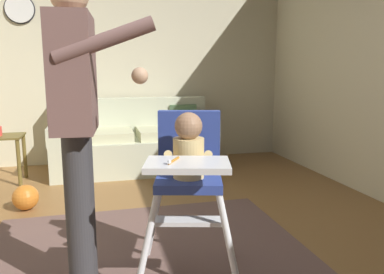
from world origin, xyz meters
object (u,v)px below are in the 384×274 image
(toy_ball_second, at_px, (26,197))
(side_table, at_px, (4,148))
(couch, at_px, (135,142))
(high_chair, at_px, (189,164))
(wall_clock, at_px, (20,9))
(adult_standing, at_px, (77,121))

(toy_ball_second, xyz_separation_m, side_table, (-0.35, 0.91, 0.27))
(couch, relative_size, toy_ball_second, 8.65)
(couch, bearing_deg, toy_ball_second, -42.64)
(high_chair, bearing_deg, wall_clock, -141.85)
(high_chair, distance_m, toy_ball_second, 1.90)
(toy_ball_second, bearing_deg, wall_clock, 97.11)
(couch, distance_m, toy_ball_second, 1.60)
(couch, height_order, toy_ball_second, couch)
(side_table, distance_m, wall_clock, 1.71)
(couch, height_order, wall_clock, wall_clock)
(adult_standing, bearing_deg, couch, 82.46)
(high_chair, relative_size, wall_clock, 2.85)
(side_table, height_order, wall_clock, wall_clock)
(toy_ball_second, relative_size, wall_clock, 0.64)
(high_chair, bearing_deg, toy_ball_second, -127.11)
(adult_standing, xyz_separation_m, toy_ball_second, (-0.53, 1.38, -0.83))
(couch, bearing_deg, adult_standing, -11.95)
(couch, relative_size, high_chair, 1.95)
(adult_standing, distance_m, side_table, 2.52)
(toy_ball_second, distance_m, wall_clock, 2.46)
(toy_ball_second, bearing_deg, high_chair, -51.97)
(side_table, bearing_deg, toy_ball_second, -69.26)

